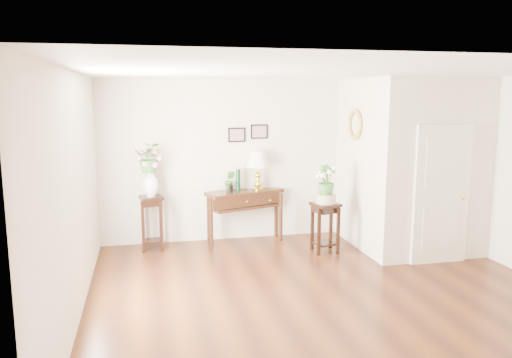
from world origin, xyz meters
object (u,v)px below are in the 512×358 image
object	(u,v)px
console_table	(245,216)
plant_stand_b	(325,227)
table_lamp	(258,170)
plant_stand_a	(152,223)

from	to	relation	value
console_table	plant_stand_b	world-z (taller)	console_table
console_table	plant_stand_b	distance (m)	1.47
plant_stand_b	table_lamp	bearing A→B (deg)	134.73
plant_stand_b	console_table	bearing A→B (deg)	141.34
plant_stand_a	plant_stand_b	size ratio (longest dim) A/B	1.11
console_table	table_lamp	distance (m)	0.83
plant_stand_b	plant_stand_a	bearing A→B (deg)	164.99
plant_stand_a	console_table	bearing A→B (deg)	6.56
console_table	plant_stand_b	size ratio (longest dim) A/B	1.65
console_table	plant_stand_b	xyz separation A→B (m)	(1.15, -0.92, -0.04)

